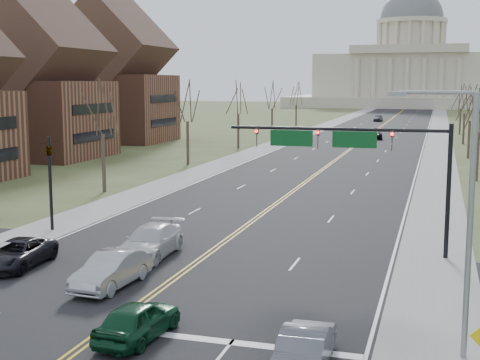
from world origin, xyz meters
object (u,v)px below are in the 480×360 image
Objects in this scene: signal_left at (50,172)px; car_nb_outer_lead at (306,345)px; car_nb_inner_lead at (138,320)px; car_sb_outer_lead at (17,254)px; street_light at (463,207)px; car_sb_inner_second at (150,241)px; car_far_sb at (378,118)px; signal_mast at (353,148)px; car_sb_inner_lead at (112,270)px; car_far_nb at (375,135)px.

signal_left is 25.16m from car_nb_outer_lead.
car_nb_inner_lead reaches higher than car_sb_outer_lead.
street_light is 18.60m from car_sb_inner_second.
car_nb_outer_lead is 144.51m from car_far_sb.
car_sb_inner_lead is (-9.69, -9.74, -4.95)m from signal_mast.
car_sb_inner_second is 81.11m from car_far_nb.
signal_left reaches higher than car_far_sb.
signal_mast is at bearing 48.82° from car_sb_inner_lead.
car_sb_outer_lead is (-6.17, 1.64, -0.10)m from car_sb_inner_lead.
car_far_nb is at bearing 79.29° from car_sb_outer_lead.
signal_left reaches higher than car_nb_outer_lead.
street_light is 1.87× the size of car_sb_inner_lead.
car_sb_outer_lead is 1.01× the size of car_far_nb.
street_light is 1.81× the size of car_sb_outer_lead.
street_light is 142.84m from car_far_sb.
car_sb_outer_lead is 85.44m from car_far_nb.
car_far_sb is (-15.04, 141.98, -4.40)m from street_light.
signal_mast is at bearing -106.22° from car_nb_inner_lead.
car_sb_outer_lead is at bearing -147.66° from car_sb_inner_second.
car_sb_inner_second is at bearing 149.18° from street_light.
car_sb_inner_lead is at bearing -87.86° from car_far_sb.
car_nb_inner_lead is at bearing 82.67° from car_far_nb.
car_nb_inner_lead is 0.75× the size of car_sb_inner_second.
signal_mast is 77.13m from car_far_nb.
car_nb_inner_lead is at bearing -86.32° from car_far_sb.
car_sb_inner_second is at bearing -157.52° from signal_mast.
car_nb_inner_lead is at bearing -70.07° from car_sb_inner_second.
car_far_sb is (-0.06, 138.22, 0.02)m from car_sb_inner_lead.
car_sb_outer_lead is at bearing -69.18° from signal_left.
car_far_sb is at bearing 93.73° from car_sb_inner_lead.
car_nb_outer_lead is 0.89× the size of car_sb_inner_lead.
signal_mast is 14.60m from car_sb_inner_lead.
car_nb_outer_lead is at bearing -48.82° from car_sb_inner_second.
car_far_sb is (0.48, 132.72, -0.01)m from car_sb_inner_second.
car_far_sb is (-3.97, 51.73, 0.13)m from car_far_nb.
car_nb_inner_lead is 0.86× the size of car_far_nb.
car_sb_outer_lead is at bearing -90.45° from car_far_sb.
car_sb_inner_lead is (-3.87, 5.43, 0.08)m from car_nb_inner_lead.
signal_left is at bearing 180.00° from signal_mast.
street_light is at bearing -10.39° from car_sb_inner_lead.
street_light reaches higher than car_nb_inner_lead.
signal_left is at bearing 150.88° from street_light.
car_sb_inner_lead is 1.01× the size of car_far_sb.
car_sb_inner_lead is 0.98× the size of car_far_nb.
street_light is 16.07m from car_sb_inner_lead.
car_nb_inner_lead is 12.28m from car_sb_outer_lead.
car_nb_outer_lead is (-4.78, -2.17, -4.50)m from street_light.
signal_mast is 2.80× the size of car_nb_outer_lead.
signal_mast is 18.51m from car_sb_outer_lead.
car_far_sb is at bearing 87.73° from car_sb_inner_second.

